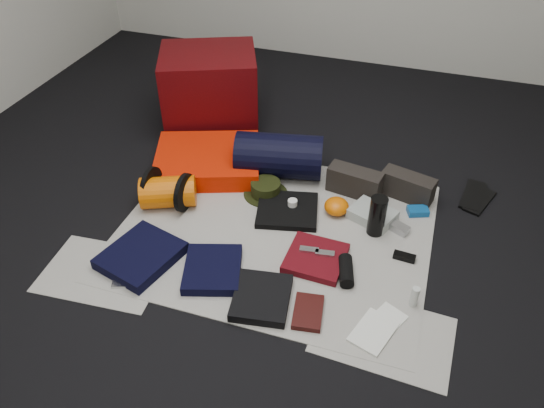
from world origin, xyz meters
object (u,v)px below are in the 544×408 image
(navy_duffel, at_px, (279,156))
(paperback_book, at_px, (308,312))
(stuff_sack, at_px, (168,192))
(sleeping_pad, at_px, (208,160))
(water_bottle, at_px, (377,216))
(red_cabinet, at_px, (210,89))
(compact_camera, at_px, (400,228))

(navy_duffel, xyz_separation_m, paperback_book, (0.44, -0.98, -0.12))
(stuff_sack, distance_m, navy_duffel, 0.68)
(sleeping_pad, relative_size, water_bottle, 2.75)
(red_cabinet, relative_size, navy_duffel, 1.20)
(paperback_book, bearing_deg, red_cabinet, 118.42)
(red_cabinet, xyz_separation_m, paperback_book, (1.07, -1.43, -0.23))
(water_bottle, height_order, paperback_book, water_bottle)
(red_cabinet, relative_size, paperback_book, 3.08)
(red_cabinet, xyz_separation_m, stuff_sack, (0.13, -0.91, -0.16))
(stuff_sack, relative_size, compact_camera, 3.01)
(navy_duffel, bearing_deg, compact_camera, -32.53)
(sleeping_pad, xyz_separation_m, navy_duffel, (0.43, 0.07, 0.08))
(water_bottle, xyz_separation_m, compact_camera, (0.12, 0.05, -0.09))
(sleeping_pad, xyz_separation_m, paperback_book, (0.87, -0.91, -0.04))
(sleeping_pad, height_order, navy_duffel, navy_duffel)
(red_cabinet, relative_size, water_bottle, 2.72)
(compact_camera, relative_size, paperback_book, 0.50)
(sleeping_pad, relative_size, stuff_sack, 2.06)
(red_cabinet, height_order, stuff_sack, red_cabinet)
(water_bottle, bearing_deg, stuff_sack, -173.73)
(water_bottle, bearing_deg, sleeping_pad, 165.86)
(sleeping_pad, bearing_deg, red_cabinet, 110.35)
(stuff_sack, relative_size, paperback_book, 1.51)
(water_bottle, height_order, compact_camera, water_bottle)
(red_cabinet, xyz_separation_m, navy_duffel, (0.62, -0.45, -0.12))
(sleeping_pad, height_order, paperback_book, sleeping_pad)
(compact_camera, bearing_deg, paperback_book, -88.00)
(navy_duffel, relative_size, water_bottle, 2.26)
(sleeping_pad, relative_size, compact_camera, 6.22)
(water_bottle, distance_m, compact_camera, 0.16)
(red_cabinet, distance_m, water_bottle, 1.49)
(compact_camera, distance_m, paperback_book, 0.75)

